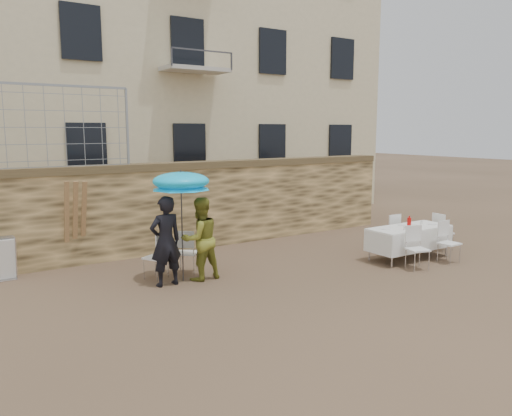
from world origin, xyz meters
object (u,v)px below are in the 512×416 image
couple_chair_right (187,251)px  chair_stack_right (3,257)px  umbrella (181,184)px  table_chair_front_left (418,248)px  woman_dress (200,239)px  soda_bottle (409,223)px  couple_chair_left (156,256)px  table_chair_front_right (449,242)px  man_suit (166,241)px  table_chair_back (389,232)px  banquet_table (409,229)px  table_chair_side (443,232)px

couple_chair_right → chair_stack_right: (-3.34, 1.69, -0.02)m
umbrella → couple_chair_right: bearing=56.3°
couple_chair_right → table_chair_front_left: bearing=-172.9°
table_chair_front_left → woman_dress: bearing=171.6°
soda_bottle → table_chair_front_left: 0.84m
couple_chair_left → table_chair_front_right: same height
man_suit → table_chair_back: man_suit is taller
table_chair_front_left → table_chair_back: (0.80, 1.55, 0.00)m
chair_stack_right → table_chair_front_left: bearing=-28.4°
table_chair_front_right → soda_bottle: bearing=138.7°
table_chair_front_left → man_suit: bearing=174.8°
table_chair_front_left → table_chair_front_right: same height
woman_dress → couple_chair_left: (-0.75, 0.55, -0.37)m
umbrella → soda_bottle: (5.08, -1.44, -1.07)m
man_suit → table_chair_back: bearing=172.7°
umbrella → table_chair_front_right: 6.31m
man_suit → table_chair_front_right: man_suit is taller
banquet_table → table_chair_front_right: bearing=-56.3°
table_chair_back → soda_bottle: bearing=68.7°
table_chair_back → chair_stack_right: bearing=-15.6°
table_chair_side → table_chair_back: bearing=63.7°
man_suit → banquet_table: bearing=164.6°
woman_dress → table_chair_front_right: size_ratio=1.77×
soda_bottle → table_chair_back: 1.11m
couple_chair_left → soda_bottle: (5.48, -1.89, 0.43)m
soda_bottle → chair_stack_right: bearing=156.2°
table_chair_front_right → woman_dress: bearing=159.7°
chair_stack_right → table_chair_side: bearing=-18.9°
umbrella → man_suit: bearing=-166.0°
woman_dress → table_chair_side: bearing=166.1°
man_suit → chair_stack_right: (-2.64, 2.24, -0.43)m
woman_dress → table_chair_back: (5.13, -0.39, -0.37)m
couple_chair_left → table_chair_front_left: bearing=124.7°
table_chair_front_right → man_suit: bearing=161.9°
table_chair_back → table_chair_front_right: bearing=102.5°
couple_chair_right → chair_stack_right: 3.75m
man_suit → couple_chair_right: (0.70, 0.55, -0.41)m
chair_stack_right → couple_chair_left: bearing=-32.7°
banquet_table → soda_bottle: (-0.20, -0.15, 0.17)m
woman_dress → table_chair_front_left: (4.33, -1.94, -0.37)m
man_suit → chair_stack_right: 3.49m
banquet_table → soda_bottle: soda_bottle is taller
woman_dress → table_chair_back: size_ratio=1.77×
banquet_table → woman_dress: bearing=166.5°
couple_chair_right → banquet_table: bearing=-162.6°
woman_dress → couple_chair_right: bearing=-89.0°
man_suit → table_chair_side: 7.17m
banquet_table → table_chair_side: (1.40, 0.10, -0.25)m
soda_bottle → table_chair_side: soda_bottle is taller
couple_chair_left → couple_chair_right: size_ratio=1.00×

